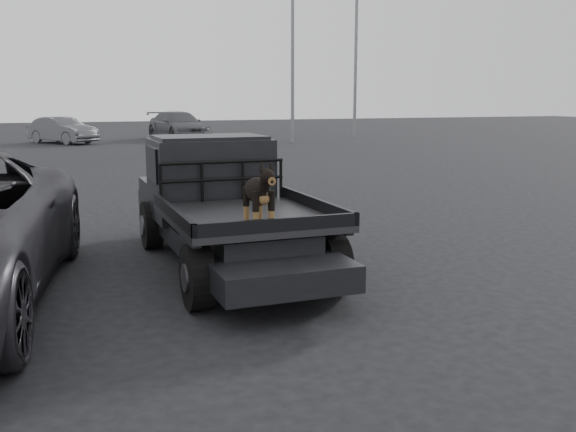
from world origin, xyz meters
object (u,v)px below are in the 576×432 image
object	(u,v)px
dog	(258,196)
distant_car_a	(62,130)
flatbed_ute	(227,235)
distant_car_b	(179,126)

from	to	relation	value
dog	distant_car_a	distance (m)	28.94
flatbed_ute	distant_car_a	world-z (taller)	distant_car_a
flatbed_ute	distant_car_b	world-z (taller)	distant_car_b
dog	distant_car_b	xyz separation A→B (m)	(5.08, 29.76, -0.50)
dog	distant_car_a	world-z (taller)	dog
flatbed_ute	distant_car_b	size ratio (longest dim) A/B	0.99
dog	flatbed_ute	bearing A→B (deg)	85.29
distant_car_a	distant_car_b	bearing A→B (deg)	-27.58
distant_car_a	distant_car_b	world-z (taller)	distant_car_b
flatbed_ute	distant_car_b	xyz separation A→B (m)	(4.92, 27.88, 0.33)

